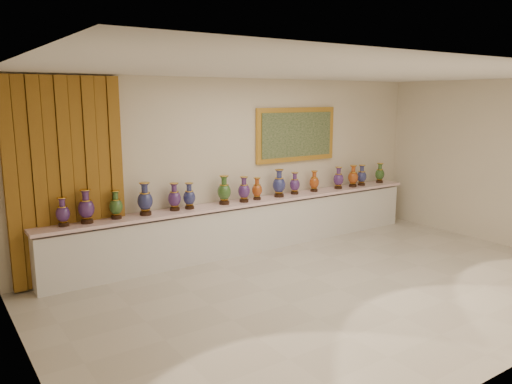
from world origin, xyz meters
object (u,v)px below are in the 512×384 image
at_px(vase_0, 63,213).
at_px(vase_2, 116,206).
at_px(counter, 250,226).
at_px(vase_1, 86,208).

distance_m(vase_0, vase_2, 0.76).
xyz_separation_m(counter, vase_2, (-2.39, 0.00, 0.65)).
bearing_deg(vase_2, vase_0, -179.09).
bearing_deg(vase_0, vase_1, -1.44).
xyz_separation_m(counter, vase_1, (-2.83, -0.02, 0.68)).
relative_size(counter, vase_2, 17.06).
height_order(vase_0, vase_1, vase_1).
height_order(counter, vase_0, vase_0).
distance_m(vase_0, vase_1, 0.32).
height_order(vase_1, vase_2, vase_1).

